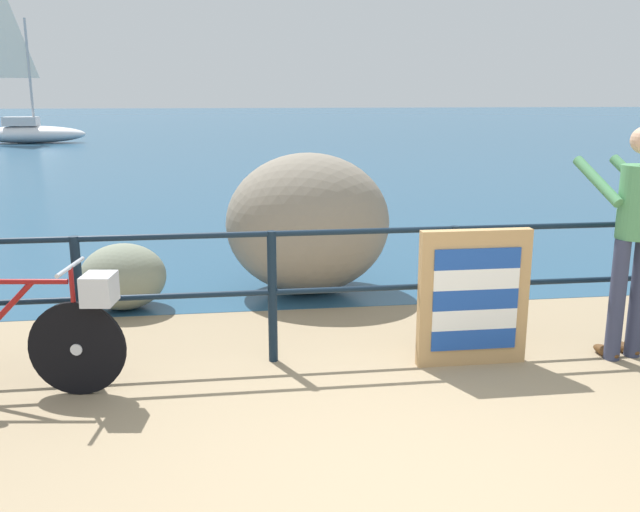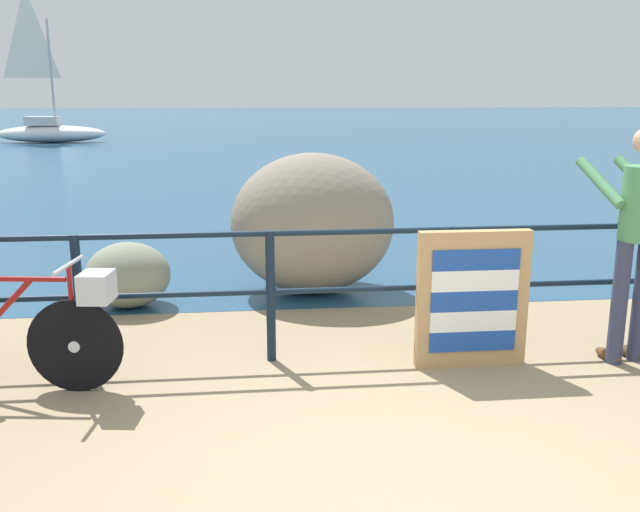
# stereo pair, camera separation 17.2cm
# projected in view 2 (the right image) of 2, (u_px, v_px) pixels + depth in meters

# --- Properties ---
(ground_plane) EXTENTS (120.00, 120.00, 0.10)m
(ground_plane) POSITION_uv_depth(u_px,v_px,m) (273.00, 156.00, 22.87)
(ground_plane) COLOR #937F60
(sea_surface) EXTENTS (120.00, 90.00, 0.01)m
(sea_surface) POSITION_uv_depth(u_px,v_px,m) (259.00, 121.00, 50.13)
(sea_surface) COLOR navy
(sea_surface) RESTS_ON ground_plane
(promenade_railing) EXTENTS (7.11, 0.07, 1.02)m
(promenade_railing) POSITION_uv_depth(u_px,v_px,m) (363.00, 278.00, 5.24)
(promenade_railing) COLOR black
(promenade_railing) RESTS_ON ground_plane
(bicycle) EXTENTS (1.69, 0.48, 0.92)m
(bicycle) POSITION_uv_depth(u_px,v_px,m) (20.00, 326.00, 4.67)
(bicycle) COLOR black
(bicycle) RESTS_ON ground_plane
(person_at_railing) EXTENTS (0.54, 0.67, 1.78)m
(person_at_railing) POSITION_uv_depth(u_px,v_px,m) (635.00, 234.00, 5.09)
(person_at_railing) COLOR #333851
(person_at_railing) RESTS_ON ground_plane
(folded_deckchair_stack) EXTENTS (0.84, 0.10, 1.04)m
(folded_deckchair_stack) POSITION_uv_depth(u_px,v_px,m) (472.00, 299.00, 5.10)
(folded_deckchair_stack) COLOR tan
(folded_deckchair_stack) RESTS_ON ground_plane
(breakwater_boulder_main) EXTENTS (1.67, 1.36, 1.43)m
(breakwater_boulder_main) POSITION_uv_depth(u_px,v_px,m) (313.00, 223.00, 7.01)
(breakwater_boulder_main) COLOR gray
(breakwater_boulder_main) RESTS_ON ground
(breakwater_boulder_left) EXTENTS (0.80, 0.71, 0.63)m
(breakwater_boulder_left) POSITION_uv_depth(u_px,v_px,m) (128.00, 275.00, 6.57)
(breakwater_boulder_left) COLOR gray
(breakwater_boulder_left) RESTS_ON ground
(sailboat) EXTENTS (4.41, 1.34, 6.16)m
(sailboat) POSITION_uv_depth(u_px,v_px,m) (49.00, 125.00, 28.36)
(sailboat) COLOR white
(sailboat) RESTS_ON sea_surface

